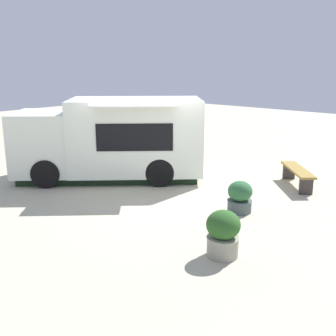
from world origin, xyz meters
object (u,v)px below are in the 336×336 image
(planter_flowering_near, at_px, (223,233))
(plaza_bench, at_px, (297,173))
(planter_flowering_far, at_px, (240,197))
(food_truck, at_px, (112,141))

(planter_flowering_near, distance_m, plaza_bench, 4.86)
(planter_flowering_near, height_order, plaza_bench, planter_flowering_near)
(planter_flowering_near, bearing_deg, plaza_bench, 9.57)
(planter_flowering_far, distance_m, plaza_bench, 2.73)
(planter_flowering_near, relative_size, planter_flowering_far, 1.16)
(planter_flowering_near, distance_m, planter_flowering_far, 2.27)
(food_truck, relative_size, planter_flowering_far, 7.13)
(planter_flowering_far, height_order, plaza_bench, planter_flowering_far)
(planter_flowering_near, xyz_separation_m, planter_flowering_far, (2.07, 0.93, -0.07))
(food_truck, distance_m, planter_flowering_far, 4.32)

